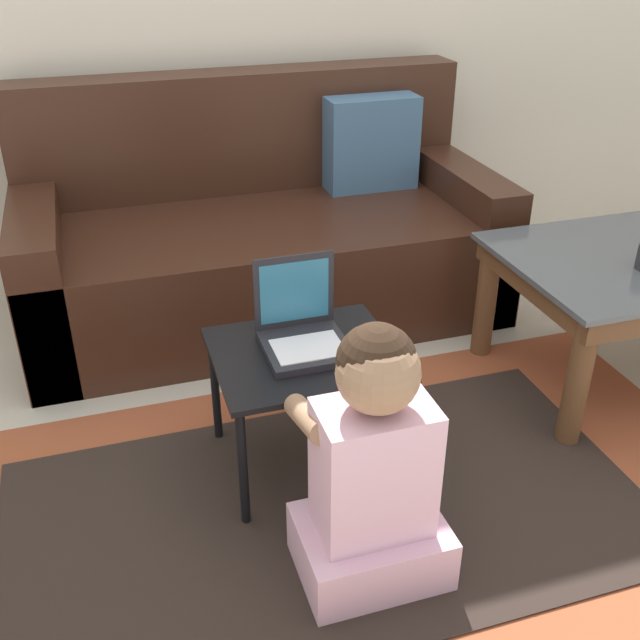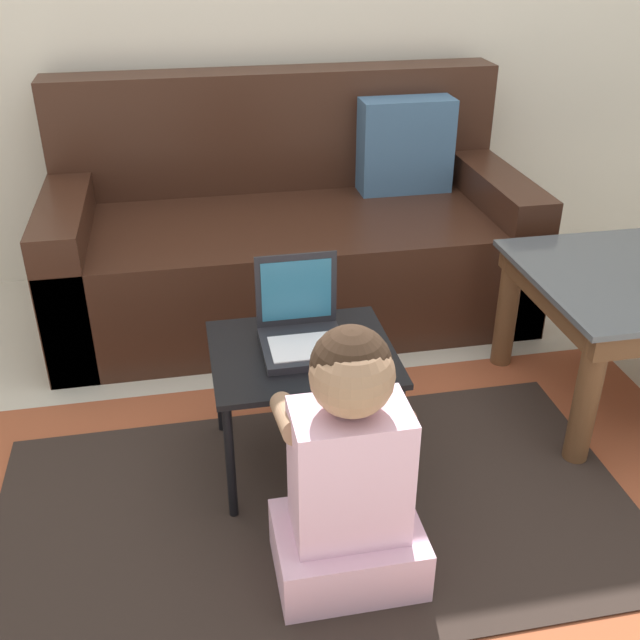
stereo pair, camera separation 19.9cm
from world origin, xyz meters
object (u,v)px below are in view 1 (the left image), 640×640
Objects in this scene: laptop_desk at (305,366)px; computer_mouse at (366,339)px; laptop at (303,333)px; person_seated at (373,469)px; couch at (262,237)px.

computer_mouse reaches higher than laptop_desk.
laptop reaches higher than laptop_desk.
laptop_desk is 0.42m from person_seated.
couch is 16.47× the size of computer_mouse.
computer_mouse is 0.44m from person_seated.
person_seated is (0.03, -0.42, -0.02)m from laptop_desk.
couch is 3.60× the size of laptop_desk.
laptop is (-0.12, -0.96, 0.12)m from couch.
person_seated is at bearing -108.48° from computer_mouse.
computer_mouse is at bearing 71.52° from person_seated.
computer_mouse is at bearing -87.35° from couch.
person_seated is at bearing -86.72° from laptop.
laptop_desk is at bearing -97.03° from couch.
laptop_desk is at bearing -98.54° from laptop.
couch is 1.00m from laptop_desk.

